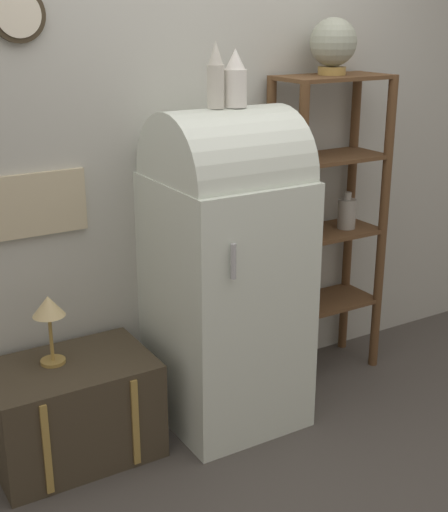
# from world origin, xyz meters

# --- Properties ---
(ground_plane) EXTENTS (12.00, 12.00, 0.00)m
(ground_plane) POSITION_xyz_m (0.00, 0.00, 0.00)
(ground_plane) COLOR #4C4742
(wall_back) EXTENTS (7.00, 0.09, 2.70)m
(wall_back) POSITION_xyz_m (-0.00, 0.57, 1.35)
(wall_back) COLOR #B7B7AD
(wall_back) RESTS_ON ground_plane
(refrigerator) EXTENTS (0.62, 0.68, 1.53)m
(refrigerator) POSITION_xyz_m (-0.00, 0.22, 0.80)
(refrigerator) COLOR silver
(refrigerator) RESTS_ON ground_plane
(suitcase_trunk) EXTENTS (0.72, 0.49, 0.46)m
(suitcase_trunk) POSITION_xyz_m (-0.77, 0.27, 0.23)
(suitcase_trunk) COLOR #423828
(suitcase_trunk) RESTS_ON ground_plane
(shelf_unit) EXTENTS (0.61, 0.32, 1.63)m
(shelf_unit) POSITION_xyz_m (0.72, 0.37, 0.91)
(shelf_unit) COLOR brown
(shelf_unit) RESTS_ON ground_plane
(globe) EXTENTS (0.24, 0.24, 0.28)m
(globe) POSITION_xyz_m (0.72, 0.39, 1.78)
(globe) COLOR #AD8942
(globe) RESTS_ON shelf_unit
(vase_left) EXTENTS (0.07, 0.07, 0.28)m
(vase_left) POSITION_xyz_m (-0.05, 0.22, 1.66)
(vase_left) COLOR beige
(vase_left) RESTS_ON refrigerator
(vase_center) EXTENTS (0.10, 0.10, 0.25)m
(vase_center) POSITION_xyz_m (0.04, 0.22, 1.64)
(vase_center) COLOR white
(vase_center) RESTS_ON refrigerator
(desk_lamp) EXTENTS (0.14, 0.14, 0.32)m
(desk_lamp) POSITION_xyz_m (-0.83, 0.32, 0.70)
(desk_lamp) COLOR #AD8942
(desk_lamp) RESTS_ON suitcase_trunk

